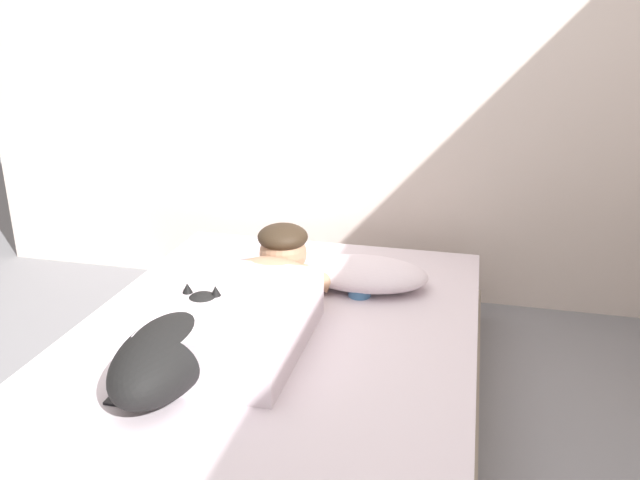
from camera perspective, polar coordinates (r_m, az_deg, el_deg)
name	(u,v)px	position (r m, az deg, el deg)	size (l,w,h in m)	color
ground_plane	(250,474)	(2.19, -6.24, -19.96)	(11.99, 11.99, 0.00)	gray
back_wall	(349,42)	(3.17, 2.61, 17.16)	(4.00, 0.12, 2.50)	silver
bed	(274,373)	(2.36, -4.11, -11.71)	(1.44, 1.94, 0.33)	gray
pillow	(364,273)	(2.62, 3.93, -2.97)	(0.52, 0.32, 0.11)	silver
person_lying	(254,301)	(2.27, -5.92, -5.41)	(0.43, 0.92, 0.27)	silver
dog	(170,351)	(2.00, -13.15, -9.57)	(0.26, 0.57, 0.21)	black
coffee_cup	(360,287)	(2.54, 3.59, -4.20)	(0.13, 0.09, 0.07)	teal
cell_phone	(126,392)	(2.03, -16.85, -12.79)	(0.07, 0.14, 0.01)	black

